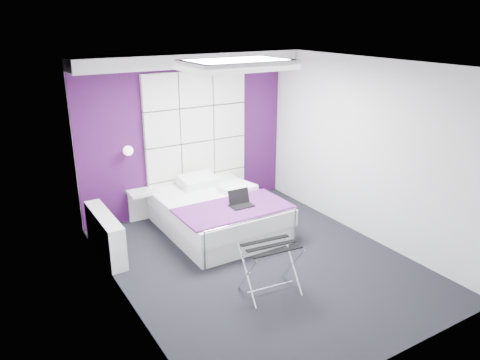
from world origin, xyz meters
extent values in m
plane|color=black|center=(0.00, 0.00, 0.00)|extent=(4.40, 4.40, 0.00)
plane|color=white|center=(0.00, 0.00, 2.60)|extent=(4.40, 4.40, 0.00)
plane|color=silver|center=(0.00, 2.20, 1.30)|extent=(3.60, 0.00, 3.60)
plane|color=silver|center=(-1.80, 0.00, 1.30)|extent=(0.00, 4.40, 4.40)
plane|color=silver|center=(1.80, 0.00, 1.30)|extent=(0.00, 4.40, 4.40)
cube|color=#3C0F43|center=(0.00, 2.19, 1.30)|extent=(3.58, 0.02, 2.58)
cube|color=white|center=(0.00, 1.95, 2.50)|extent=(3.58, 0.50, 0.20)
sphere|color=white|center=(-1.05, 2.06, 1.22)|extent=(0.15, 0.15, 0.15)
cube|color=white|center=(-1.69, 1.30, 0.30)|extent=(0.22, 1.20, 0.60)
cube|color=white|center=(-0.01, 1.16, 0.14)|extent=(1.51, 1.88, 0.28)
cube|color=white|center=(-0.01, 1.16, 0.40)|extent=(1.55, 1.92, 0.24)
cube|color=#50185B|center=(-0.01, 0.69, 0.53)|extent=(1.61, 0.85, 0.03)
cube|color=white|center=(-0.88, 2.02, 0.52)|extent=(0.43, 0.33, 0.05)
cube|color=black|center=(-0.30, -0.65, 0.61)|extent=(0.63, 0.47, 0.01)
cube|color=black|center=(0.12, 0.68, 0.56)|extent=(0.33, 0.23, 0.02)
cube|color=black|center=(0.12, 0.79, 0.67)|extent=(0.33, 0.01, 0.22)
camera|label=1|loc=(-3.11, -4.60, 3.13)|focal=35.00mm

